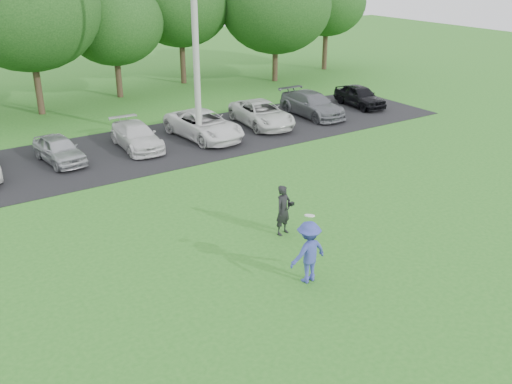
{
  "coord_description": "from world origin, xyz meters",
  "views": [
    {
      "loc": [
        -8.93,
        -10.02,
        8.16
      ],
      "look_at": [
        0.0,
        3.5,
        1.3
      ],
      "focal_mm": 40.0,
      "sensor_mm": 36.0,
      "label": 1
    }
  ],
  "objects": [
    {
      "name": "ground",
      "position": [
        0.0,
        0.0,
        0.0
      ],
      "size": [
        100.0,
        100.0,
        0.0
      ],
      "primitive_type": "plane",
      "color": "#286C1F",
      "rests_on": "ground"
    },
    {
      "name": "frisbee_player",
      "position": [
        -0.51,
        0.22,
        0.87
      ],
      "size": [
        1.15,
        0.7,
        1.99
      ],
      "color": "#37419B",
      "rests_on": "ground"
    },
    {
      "name": "parked_cars",
      "position": [
        0.86,
        13.09,
        0.62
      ],
      "size": [
        28.54,
        4.86,
        1.25
      ],
      "color": "#585B60",
      "rests_on": "parking_lot"
    },
    {
      "name": "tree_row",
      "position": [
        1.51,
        22.76,
        4.91
      ],
      "size": [
        42.39,
        9.85,
        8.64
      ],
      "color": "#38281C",
      "rests_on": "ground"
    },
    {
      "name": "camera_bystander",
      "position": [
        0.56,
        2.81,
        0.81
      ],
      "size": [
        0.66,
        0.52,
        1.61
      ],
      "color": "black",
      "rests_on": "ground"
    },
    {
      "name": "parking_lot",
      "position": [
        0.0,
        13.0,
        0.01
      ],
      "size": [
        32.0,
        6.5,
        0.03
      ],
      "primitive_type": "cube",
      "color": "black",
      "rests_on": "ground"
    },
    {
      "name": "utility_pole",
      "position": [
        2.67,
        12.25,
        4.71
      ],
      "size": [
        0.28,
        0.28,
        9.43
      ],
      "primitive_type": "cylinder",
      "color": "#999A95",
      "rests_on": "ground"
    }
  ]
}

